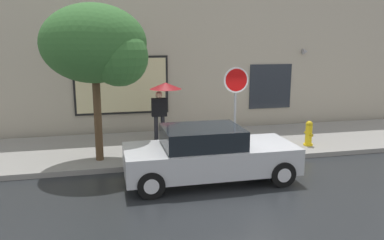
% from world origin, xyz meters
% --- Properties ---
extents(ground_plane, '(60.00, 60.00, 0.00)m').
position_xyz_m(ground_plane, '(0.00, 0.00, 0.00)').
color(ground_plane, black).
extents(sidewalk, '(20.00, 4.00, 0.15)m').
position_xyz_m(sidewalk, '(0.00, 3.00, 0.07)').
color(sidewalk, gray).
rests_on(sidewalk, ground).
extents(building_facade, '(20.00, 0.67, 7.00)m').
position_xyz_m(building_facade, '(-0.03, 5.50, 3.48)').
color(building_facade, '#B2A893').
rests_on(building_facade, ground).
extents(parked_car, '(4.34, 1.85, 1.41)m').
position_xyz_m(parked_car, '(-1.00, -0.11, 0.69)').
color(parked_car, '#B7BABF').
rests_on(parked_car, ground).
extents(fire_hydrant, '(0.30, 0.44, 0.82)m').
position_xyz_m(fire_hydrant, '(2.94, 1.85, 0.55)').
color(fire_hydrant, yellow).
rests_on(fire_hydrant, sidewalk).
extents(pedestrian_with_umbrella, '(1.08, 1.08, 2.01)m').
position_xyz_m(pedestrian_with_umbrella, '(-1.59, 3.48, 1.77)').
color(pedestrian_with_umbrella, black).
rests_on(pedestrian_with_umbrella, sidewalk).
extents(street_tree, '(2.87, 2.44, 4.39)m').
position_xyz_m(street_tree, '(-3.60, 1.73, 3.37)').
color(street_tree, '#4C3823').
rests_on(street_tree, sidewalk).
extents(stop_sign, '(0.76, 0.10, 2.63)m').
position_xyz_m(stop_sign, '(0.27, 1.52, 2.01)').
color(stop_sign, gray).
rests_on(stop_sign, sidewalk).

